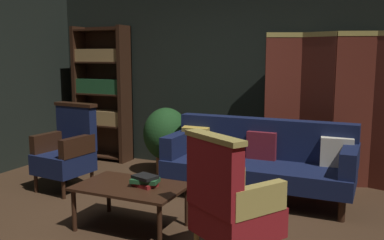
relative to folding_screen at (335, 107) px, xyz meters
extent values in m
plane|color=#3D2819|center=(-1.27, -2.26, -0.99)|extent=(10.00, 10.00, 0.00)
cube|color=black|center=(-1.27, 0.19, 0.41)|extent=(7.20, 0.10, 2.80)
cube|color=#5B2319|center=(-0.64, -0.01, -0.04)|extent=(0.43, 0.22, 1.90)
cube|color=tan|center=(-0.64, -0.01, 0.88)|extent=(0.43, 0.22, 0.06)
cube|color=#5B2319|center=(-0.22, 0.00, -0.04)|extent=(0.44, 0.19, 1.90)
cube|color=tan|center=(-0.22, 0.00, 0.88)|extent=(0.44, 0.20, 0.06)
cube|color=#5B2319|center=(0.21, 0.00, -0.04)|extent=(0.44, 0.18, 1.90)
cube|color=tan|center=(0.21, 0.00, 0.88)|extent=(0.45, 0.19, 0.06)
cube|color=black|center=(-3.84, -0.08, 0.04)|extent=(0.06, 0.32, 2.05)
cube|color=black|center=(-3.00, -0.08, 0.04)|extent=(0.06, 0.32, 2.05)
cube|color=black|center=(-3.42, 0.07, 0.04)|extent=(0.90, 0.02, 2.05)
cube|color=black|center=(-3.42, -0.08, -0.93)|extent=(0.86, 0.30, 0.02)
cube|color=black|center=(-3.42, -0.08, -0.44)|extent=(0.86, 0.30, 0.02)
cube|color=#9E7A47|center=(-3.42, -0.10, -0.32)|extent=(0.78, 0.22, 0.22)
cube|color=black|center=(-3.42, -0.08, 0.04)|extent=(0.86, 0.30, 0.02)
cube|color=#1E4C28|center=(-3.42, -0.10, 0.16)|extent=(0.78, 0.22, 0.22)
cube|color=black|center=(-3.42, -0.08, 0.52)|extent=(0.86, 0.30, 0.02)
cube|color=#9E7A47|center=(-3.42, -0.10, 0.63)|extent=(0.78, 0.22, 0.19)
cube|color=black|center=(-3.42, -0.08, 1.00)|extent=(0.86, 0.30, 0.02)
cylinder|color=black|center=(-1.67, -1.21, -0.88)|extent=(0.07, 0.07, 0.22)
cylinder|color=black|center=(0.23, -1.21, -0.88)|extent=(0.07, 0.07, 0.22)
cylinder|color=black|center=(-1.67, -0.61, -0.88)|extent=(0.07, 0.07, 0.22)
cylinder|color=black|center=(0.23, -0.61, -0.88)|extent=(0.07, 0.07, 0.22)
cube|color=#111938|center=(-0.72, -0.91, -0.67)|extent=(2.10, 0.76, 0.20)
cube|color=#111938|center=(-0.72, -0.60, -0.34)|extent=(2.10, 0.18, 0.46)
cube|color=#111938|center=(-1.70, -0.91, -0.44)|extent=(0.16, 0.68, 0.26)
cube|color=#111938|center=(0.26, -0.91, -0.44)|extent=(0.16, 0.68, 0.26)
cube|color=#B79338|center=(-1.55, -0.71, -0.42)|extent=(0.34, 0.17, 0.35)
cube|color=maroon|center=(-0.72, -0.71, -0.42)|extent=(0.34, 0.11, 0.34)
cube|color=beige|center=(0.11, -0.71, -0.42)|extent=(0.35, 0.17, 0.34)
cylinder|color=black|center=(-2.01, -2.47, -0.79)|extent=(0.04, 0.04, 0.39)
cylinder|color=black|center=(-1.11, -2.47, -0.79)|extent=(0.04, 0.04, 0.39)
cylinder|color=black|center=(-2.01, -1.93, -0.79)|extent=(0.04, 0.04, 0.39)
cylinder|color=black|center=(-1.11, -1.93, -0.79)|extent=(0.04, 0.04, 0.39)
cube|color=black|center=(-1.56, -2.20, -0.58)|extent=(1.00, 0.64, 0.03)
cylinder|color=tan|center=(-0.54, -2.06, -0.88)|extent=(0.04, 0.04, 0.22)
cube|color=maroon|center=(-0.46, -2.37, -0.65)|extent=(0.77, 0.77, 0.24)
cube|color=maroon|center=(-0.58, -2.57, -0.26)|extent=(0.54, 0.40, 0.54)
cube|color=tan|center=(-0.58, -2.57, 0.03)|extent=(0.58, 0.43, 0.04)
cube|color=tan|center=(-0.26, -2.50, -0.42)|extent=(0.34, 0.47, 0.22)
cube|color=tan|center=(-0.67, -2.25, -0.42)|extent=(0.34, 0.47, 0.22)
cylinder|color=black|center=(-3.17, -1.77, -0.88)|extent=(0.04, 0.04, 0.22)
cylinder|color=black|center=(-2.71, -1.81, -0.88)|extent=(0.04, 0.04, 0.22)
cylinder|color=black|center=(-3.12, -1.31, -0.88)|extent=(0.04, 0.04, 0.22)
cylinder|color=black|center=(-2.66, -1.36, -0.88)|extent=(0.04, 0.04, 0.22)
cube|color=#111938|center=(-2.91, -1.56, -0.65)|extent=(0.61, 0.61, 0.24)
cube|color=#111938|center=(-2.89, -1.33, -0.26)|extent=(0.57, 0.18, 0.54)
cube|color=black|center=(-2.89, -1.33, 0.03)|extent=(0.61, 0.19, 0.04)
cube|color=black|center=(-3.15, -1.54, -0.42)|extent=(0.14, 0.51, 0.22)
cube|color=black|center=(-2.68, -1.58, -0.42)|extent=(0.14, 0.51, 0.22)
cylinder|color=brown|center=(-2.13, -0.41, -0.85)|extent=(0.28, 0.28, 0.28)
ellipsoid|color=#193D19|center=(-2.13, -0.41, -0.43)|extent=(0.62, 0.62, 0.71)
cube|color=maroon|center=(-1.42, -2.16, -0.55)|extent=(0.23, 0.20, 0.04)
cube|color=#1E4C28|center=(-1.42, -2.16, -0.51)|extent=(0.27, 0.19, 0.04)
cube|color=black|center=(-1.42, -2.16, -0.48)|extent=(0.25, 0.21, 0.03)
camera|label=1|loc=(0.52, -5.41, 0.64)|focal=39.46mm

